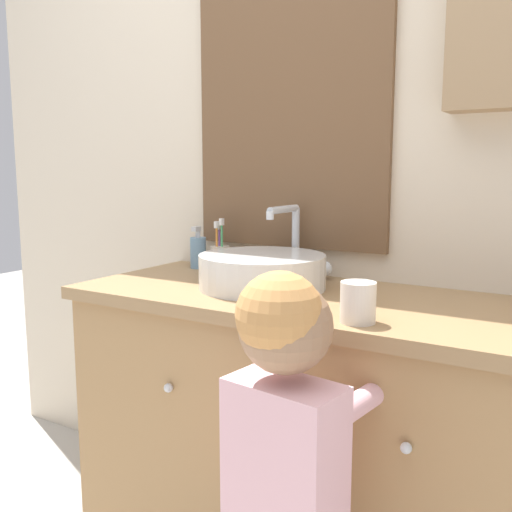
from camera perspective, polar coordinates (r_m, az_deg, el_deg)
name	(u,v)px	position (r m, az deg, el deg)	size (l,w,h in m)	color
wall_back	(376,120)	(1.74, 11.93, 13.15)	(3.20, 0.18, 2.50)	beige
vanity_counter	(319,440)	(1.65, 6.37, -17.79)	(1.38, 0.54, 0.81)	#A37A4C
sink_basin	(263,270)	(1.60, 0.73, -1.40)	(0.36, 0.40, 0.22)	silver
toothbrush_holder	(220,256)	(1.89, -3.64, -0.01)	(0.06, 0.06, 0.17)	beige
soap_dispenser	(198,252)	(1.93, -5.80, 0.42)	(0.05, 0.05, 0.14)	#6B93B2
child_figure	(286,467)	(1.17, 3.00, -20.31)	(0.27, 0.46, 0.96)	slate
drinking_cup	(358,302)	(1.26, 10.17, -4.58)	(0.08, 0.08, 0.09)	silver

